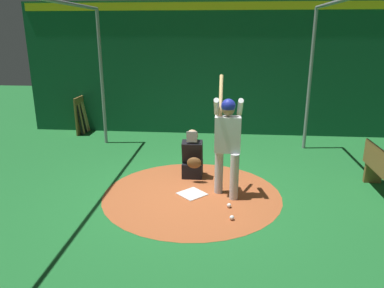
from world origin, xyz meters
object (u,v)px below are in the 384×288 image
home_plate (192,194)px  catcher (193,159)px  bat_rack (83,115)px  baseball_1 (232,218)px  baseball_0 (229,205)px  batter (227,138)px

home_plate → catcher: 0.91m
bat_rack → baseball_1: 6.50m
home_plate → baseball_0: (0.46, 0.66, 0.03)m
catcher → baseball_0: catcher is taller
home_plate → catcher: bearing=-175.5°
home_plate → batter: bearing=92.0°
baseball_0 → baseball_1: bearing=5.7°
home_plate → baseball_0: 0.81m
bat_rack → baseball_1: size_ratio=14.20×
catcher → bat_rack: bearing=-132.5°
baseball_0 → batter: bearing=-173.1°
catcher → baseball_1: (1.70, 0.77, -0.35)m
batter → home_plate: bearing=-88.0°
batter → catcher: (-0.80, -0.67, -0.67)m
catcher → baseball_0: 1.51m
batter → bat_rack: batter is taller
home_plate → catcher: size_ratio=0.42×
batter → baseball_0: batter is taller
home_plate → bat_rack: bat_rack is taller
home_plate → baseball_0: size_ratio=5.68×
baseball_0 → bat_rack: bearing=-136.8°
catcher → bat_rack: 4.73m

